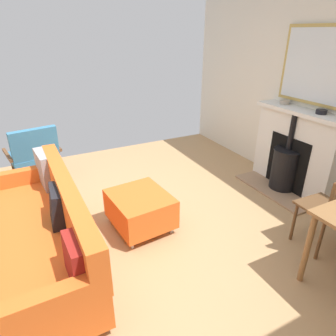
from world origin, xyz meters
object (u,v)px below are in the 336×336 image
object	(u,v)px
armchair_accent	(34,152)
dining_chair_near_fireplace	(331,207)
mantel_bowl_near	(284,102)
fireplace	(293,155)
ottoman	(140,208)
mantel_bowl_far	(321,111)
sofa	(37,234)

from	to	relation	value
armchair_accent	dining_chair_near_fireplace	xyz separation A→B (m)	(-2.38, 2.85, 0.03)
mantel_bowl_near	armchair_accent	bearing A→B (deg)	-24.43
fireplace	ottoman	xyz separation A→B (m)	(2.19, -0.07, -0.25)
mantel_bowl_far	ottoman	xyz separation A→B (m)	(2.24, -0.30, -0.88)
mantel_bowl_far	ottoman	bearing A→B (deg)	-7.71
armchair_accent	mantel_bowl_far	bearing A→B (deg)	147.56
mantel_bowl_far	armchair_accent	bearing A→B (deg)	-32.44
mantel_bowl_far	sofa	distance (m)	3.39
ottoman	mantel_bowl_far	bearing A→B (deg)	172.29
mantel_bowl_far	sofa	world-z (taller)	mantel_bowl_far
mantel_bowl_far	dining_chair_near_fireplace	distance (m)	1.31
fireplace	mantel_bowl_far	xyz separation A→B (m)	(-0.05, 0.23, 0.63)
fireplace	mantel_bowl_far	world-z (taller)	mantel_bowl_far
mantel_bowl_near	armchair_accent	distance (m)	3.52
mantel_bowl_near	dining_chair_near_fireplace	bearing A→B (deg)	61.84
mantel_bowl_near	ottoman	bearing A→B (deg)	6.78
ottoman	armchair_accent	world-z (taller)	armchair_accent
sofa	dining_chair_near_fireplace	bearing A→B (deg)	157.09
sofa	dining_chair_near_fireplace	world-z (taller)	dining_chair_near_fireplace
armchair_accent	dining_chair_near_fireplace	distance (m)	3.72
fireplace	ottoman	world-z (taller)	fireplace
fireplace	ottoman	bearing A→B (deg)	-1.86
mantel_bowl_far	ottoman	distance (m)	2.43
mantel_bowl_near	ottoman	distance (m)	2.42
fireplace	ottoman	distance (m)	2.21
mantel_bowl_near	armchair_accent	world-z (taller)	mantel_bowl_near
fireplace	mantel_bowl_far	bearing A→B (deg)	101.88
fireplace	dining_chair_near_fireplace	distance (m)	1.30
sofa	armchair_accent	world-z (taller)	armchair_accent
ottoman	armchair_accent	bearing A→B (deg)	-61.96
mantel_bowl_far	dining_chair_near_fireplace	xyz separation A→B (m)	(0.76, 0.86, -0.63)
ottoman	dining_chair_near_fireplace	xyz separation A→B (m)	(-1.48, 1.16, 0.25)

